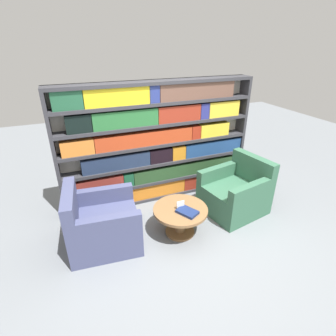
% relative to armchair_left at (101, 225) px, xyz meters
% --- Properties ---
extents(ground_plane, '(14.00, 14.00, 0.00)m').
position_rel_armchair_left_xyz_m(ground_plane, '(1.14, -0.47, -0.30)').
color(ground_plane, slate).
extents(bookshelf, '(3.20, 0.30, 1.97)m').
position_rel_armchair_left_xyz_m(bookshelf, '(1.15, 0.89, 0.68)').
color(bookshelf, silver).
rests_on(bookshelf, ground_plane).
extents(armchair_left, '(0.97, 0.90, 0.87)m').
position_rel_armchair_left_xyz_m(armchair_left, '(0.00, 0.00, 0.00)').
color(armchair_left, '#42476B').
rests_on(armchair_left, ground_plane).
extents(armchair_right, '(1.03, 0.96, 0.87)m').
position_rel_armchair_left_xyz_m(armchair_right, '(2.12, 0.00, 0.00)').
color(armchair_right, '#336047').
rests_on(armchair_right, ground_plane).
extents(coffee_table, '(0.76, 0.76, 0.41)m').
position_rel_armchair_left_xyz_m(coffee_table, '(1.06, -0.19, -0.01)').
color(coffee_table, brown).
rests_on(coffee_table, ground_plane).
extents(table_sign, '(0.11, 0.06, 0.12)m').
position_rel_armchair_left_xyz_m(table_sign, '(1.06, -0.19, 0.16)').
color(table_sign, black).
rests_on(table_sign, coffee_table).
extents(stray_book, '(0.29, 0.33, 0.04)m').
position_rel_armchair_left_xyz_m(stray_book, '(1.10, -0.32, 0.13)').
color(stray_book, navy).
rests_on(stray_book, coffee_table).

